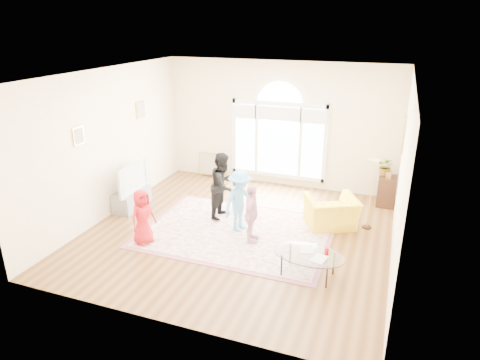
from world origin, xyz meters
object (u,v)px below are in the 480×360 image
(television, at_px, (130,177))
(area_rug, at_px, (237,232))
(coffee_table, at_px, (308,255))
(tv_console, at_px, (132,199))
(armchair, at_px, (331,212))

(television, bearing_deg, area_rug, -6.59)
(area_rug, distance_m, coffee_table, 2.02)
(tv_console, bearing_deg, armchair, 7.93)
(area_rug, xyz_separation_m, coffee_table, (1.68, -1.05, 0.39))
(area_rug, xyz_separation_m, armchair, (1.76, 0.94, 0.32))
(tv_console, xyz_separation_m, coffee_table, (4.42, -1.37, 0.19))
(area_rug, bearing_deg, television, 173.41)
(area_rug, bearing_deg, armchair, 28.20)
(tv_console, relative_size, television, 0.86)
(area_rug, xyz_separation_m, tv_console, (-2.74, 0.32, 0.20))
(tv_console, xyz_separation_m, television, (0.01, -0.00, 0.55))
(area_rug, relative_size, armchair, 3.55)
(television, height_order, armchair, television)
(television, bearing_deg, tv_console, 180.00)
(tv_console, height_order, armchair, armchair)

